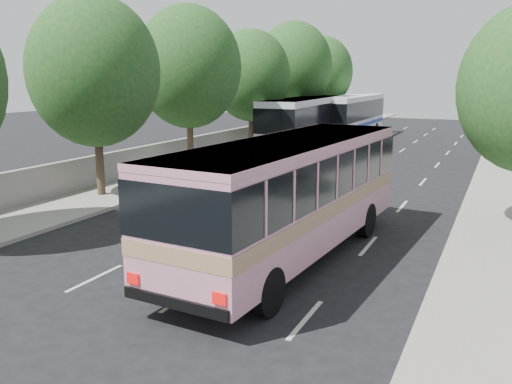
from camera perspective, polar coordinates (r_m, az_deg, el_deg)
The scene contains 14 objects.
ground at distance 16.03m, azimuth -6.65°, elevation -7.69°, with size 120.00×120.00×0.00m, color black.
sidewalk_left at distance 37.10m, azimuth -1.71°, elevation 3.85°, with size 4.00×90.00×0.15m, color #9E998E.
low_wall at distance 37.83m, azimuth -4.17°, elevation 5.25°, with size 0.30×90.00×1.50m, color #9E998E.
tree_left_b at distance 24.92m, azimuth -16.65°, elevation 12.57°, with size 5.70×5.70×8.88m.
tree_left_c at distance 31.49m, azimuth -7.07°, elevation 13.34°, with size 6.00×6.00×9.35m.
tree_left_d at distance 38.47m, azimuth -0.47°, elevation 12.46°, with size 5.52×5.52×8.60m.
tree_left_e at distance 45.80m, azimuth 4.07°, elevation 13.38°, with size 6.30×6.30×9.82m.
tree_left_f at distance 53.40m, azimuth 7.01°, elevation 12.68°, with size 5.88×5.88×9.16m.
pink_bus at distance 15.93m, azimuth 3.73°, elevation 0.61°, with size 3.68×11.46×3.60m.
pink_taxi at distance 23.56m, azimuth 2.89°, elevation 0.80°, with size 1.87×4.64×1.58m, color #EB148D.
white_pickup at distance 26.46m, azimuth -3.64°, elevation 1.91°, with size 2.04×5.01×1.45m, color silver.
tour_coach_front at distance 40.03m, azimuth 5.06°, elevation 7.64°, with size 3.43×12.96×3.84m.
tour_coach_rear at distance 48.38m, azimuth 10.05°, elevation 8.20°, with size 2.82×12.52×3.74m.
taxi_roof_sign at distance 23.40m, azimuth 2.91°, elevation 2.91°, with size 0.55×0.18×0.18m, color silver.
Camera 1 is at (7.99, -12.80, 5.42)m, focal length 38.00 mm.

